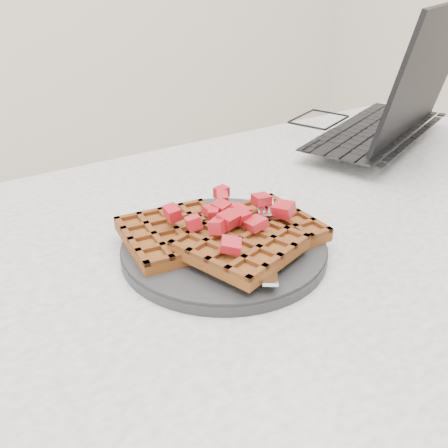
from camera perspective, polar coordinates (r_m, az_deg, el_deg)
table at (r=0.73m, az=10.13°, el=-8.85°), size 1.20×0.80×0.75m
plate at (r=0.60m, az=0.00°, el=-2.68°), size 0.25×0.25×0.02m
waffles at (r=0.59m, az=0.22°, el=-1.23°), size 0.22×0.21×0.03m
strawberry_pile at (r=0.58m, az=0.00°, el=1.22°), size 0.15×0.15×0.02m
fork at (r=0.59m, az=4.91°, el=-1.87°), size 0.12×0.16×0.02m
laptop at (r=1.01m, az=15.59°, el=11.26°), size 0.44×0.39×0.26m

